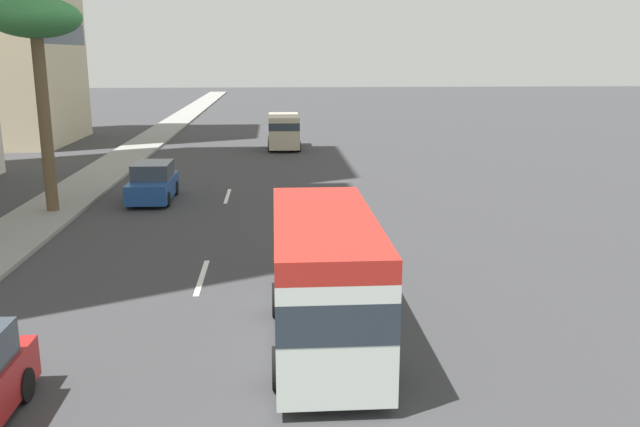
{
  "coord_description": "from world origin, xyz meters",
  "views": [
    {
      "loc": [
        -4.33,
        -2.17,
        6.35
      ],
      "look_at": [
        17.61,
        -3.69,
        1.1
      ],
      "focal_mm": 37.54,
      "sensor_mm": 36.0,
      "label": 1
    }
  ],
  "objects_px": {
    "van_lead": "(284,130)",
    "minibus_second": "(324,276)",
    "car_third": "(153,183)",
    "palm_tree": "(36,26)"
  },
  "relations": [
    {
      "from": "van_lead",
      "to": "palm_tree",
      "type": "distance_m",
      "value": 21.94
    },
    {
      "from": "van_lead",
      "to": "palm_tree",
      "type": "bearing_deg",
      "value": 152.45
    },
    {
      "from": "minibus_second",
      "to": "palm_tree",
      "type": "xyz_separation_m",
      "value": [
        13.5,
        10.11,
        5.77
      ]
    },
    {
      "from": "minibus_second",
      "to": "van_lead",
      "type": "bearing_deg",
      "value": 0.63
    },
    {
      "from": "van_lead",
      "to": "minibus_second",
      "type": "height_order",
      "value": "minibus_second"
    },
    {
      "from": "car_third",
      "to": "palm_tree",
      "type": "xyz_separation_m",
      "value": [
        -2.28,
        3.67,
        6.62
      ]
    },
    {
      "from": "van_lead",
      "to": "palm_tree",
      "type": "xyz_separation_m",
      "value": [
        -18.69,
        9.75,
        6.08
      ]
    },
    {
      "from": "minibus_second",
      "to": "car_third",
      "type": "distance_m",
      "value": 17.06
    },
    {
      "from": "minibus_second",
      "to": "car_third",
      "type": "relative_size",
      "value": 1.6
    },
    {
      "from": "van_lead",
      "to": "car_third",
      "type": "distance_m",
      "value": 17.51
    }
  ]
}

